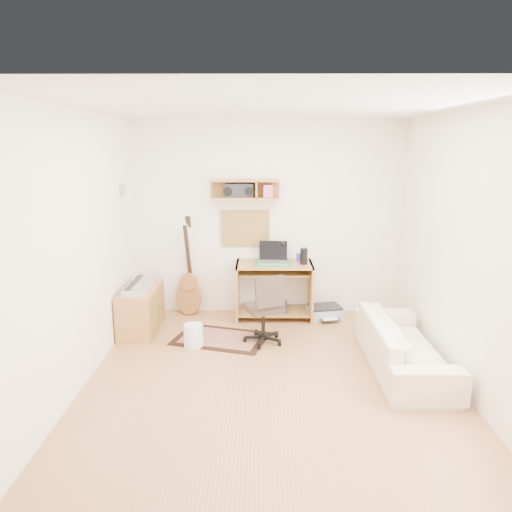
{
  "coord_description": "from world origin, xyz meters",
  "views": [
    {
      "loc": [
        -0.11,
        -4.49,
        2.27
      ],
      "look_at": [
        -0.15,
        1.05,
        1.0
      ],
      "focal_mm": 34.26,
      "sensor_mm": 36.0,
      "label": 1
    }
  ],
  "objects_px": {
    "desk": "(274,291)",
    "task_chair": "(263,308)",
    "cabinet": "(141,309)",
    "printer": "(325,312)",
    "sofa": "(404,337)"
  },
  "relations": [
    {
      "from": "task_chair",
      "to": "cabinet",
      "type": "distance_m",
      "value": 1.57
    },
    {
      "from": "cabinet",
      "to": "sofa",
      "type": "height_order",
      "value": "sofa"
    },
    {
      "from": "cabinet",
      "to": "sofa",
      "type": "bearing_deg",
      "value": -19.06
    },
    {
      "from": "sofa",
      "to": "task_chair",
      "type": "bearing_deg",
      "value": 65.5
    },
    {
      "from": "sofa",
      "to": "printer",
      "type": "bearing_deg",
      "value": 22.35
    },
    {
      "from": "task_chair",
      "to": "printer",
      "type": "xyz_separation_m",
      "value": [
        0.83,
        0.84,
        -0.34
      ]
    },
    {
      "from": "cabinet",
      "to": "printer",
      "type": "height_order",
      "value": "cabinet"
    },
    {
      "from": "desk",
      "to": "sofa",
      "type": "height_order",
      "value": "desk"
    },
    {
      "from": "printer",
      "to": "task_chair",
      "type": "bearing_deg",
      "value": -146.91
    },
    {
      "from": "sofa",
      "to": "cabinet",
      "type": "bearing_deg",
      "value": 70.94
    },
    {
      "from": "desk",
      "to": "sofa",
      "type": "relative_size",
      "value": 0.58
    },
    {
      "from": "cabinet",
      "to": "printer",
      "type": "relative_size",
      "value": 2.13
    },
    {
      "from": "desk",
      "to": "task_chair",
      "type": "xyz_separation_m",
      "value": [
        -0.15,
        -0.85,
        0.05
      ]
    },
    {
      "from": "cabinet",
      "to": "sofa",
      "type": "relative_size",
      "value": 0.52
    },
    {
      "from": "printer",
      "to": "sofa",
      "type": "xyz_separation_m",
      "value": [
        0.61,
        -1.49,
        0.25
      ]
    }
  ]
}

